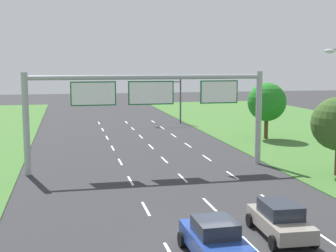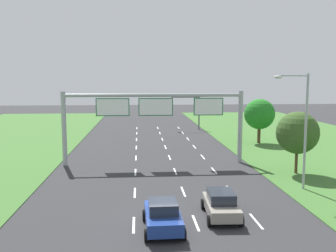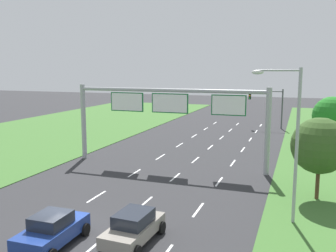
# 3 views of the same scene
# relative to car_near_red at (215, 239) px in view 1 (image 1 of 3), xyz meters

# --- Properties ---
(ground_plane) EXTENTS (200.00, 200.00, 0.00)m
(ground_plane) POSITION_rel_car_near_red_xyz_m (0.17, 0.79, -0.79)
(ground_plane) COLOR #2D2D30
(lane_dashes_inner_left) EXTENTS (0.14, 62.40, 0.01)m
(lane_dashes_inner_left) POSITION_rel_car_near_red_xyz_m (-1.58, 12.79, -0.79)
(lane_dashes_inner_left) COLOR white
(lane_dashes_inner_left) RESTS_ON ground_plane
(lane_dashes_inner_right) EXTENTS (0.14, 62.40, 0.01)m
(lane_dashes_inner_right) POSITION_rel_car_near_red_xyz_m (1.92, 12.79, -0.79)
(lane_dashes_inner_right) COLOR white
(lane_dashes_inner_right) RESTS_ON ground_plane
(lane_dashes_slip) EXTENTS (0.14, 62.40, 0.01)m
(lane_dashes_slip) POSITION_rel_car_near_red_xyz_m (5.42, 12.79, -0.79)
(lane_dashes_slip) COLOR white
(lane_dashes_slip) RESTS_ON ground_plane
(car_near_red) EXTENTS (2.17, 3.98, 1.60)m
(car_near_red) POSITION_rel_car_near_red_xyz_m (0.00, 0.00, 0.00)
(car_near_red) COLOR navy
(car_near_red) RESTS_ON ground_plane
(car_lead_silver) EXTENTS (2.15, 4.01, 1.56)m
(car_lead_silver) POSITION_rel_car_near_red_xyz_m (3.54, 1.62, -0.00)
(car_lead_silver) COLOR gray
(car_lead_silver) RESTS_ON ground_plane
(sign_gantry) EXTENTS (17.24, 0.44, 7.00)m
(sign_gantry) POSITION_rel_car_near_red_xyz_m (0.29, 15.97, 4.16)
(sign_gantry) COLOR #9EA0A5
(sign_gantry) RESTS_ON ground_plane
(traffic_light_mast) EXTENTS (4.76, 0.49, 5.60)m
(traffic_light_mast) POSITION_rel_car_near_red_xyz_m (6.54, 40.27, 3.07)
(traffic_light_mast) COLOR #47494F
(traffic_light_mast) RESTS_ON ground_plane
(roadside_tree_far) EXTENTS (3.84, 3.84, 5.68)m
(roadside_tree_far) POSITION_rel_car_near_red_xyz_m (13.94, 26.50, 2.95)
(roadside_tree_far) COLOR #513823
(roadside_tree_far) RESTS_ON ground_plane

